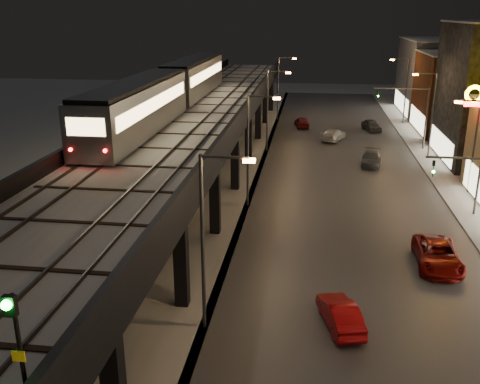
{
  "coord_description": "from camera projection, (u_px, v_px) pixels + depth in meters",
  "views": [
    {
      "loc": [
        4.16,
        -9.8,
        15.09
      ],
      "look_at": [
        0.2,
        19.66,
        5.0
      ],
      "focal_mm": 40.0,
      "sensor_mm": 36.0,
      "label": 1
    }
  ],
  "objects": [
    {
      "name": "subway_train",
      "position": [
        171.0,
        89.0,
        48.12
      ],
      "size": [
        3.09,
        37.94,
        3.7
      ],
      "color": "gray",
      "rests_on": "viaduct_trackbed"
    },
    {
      "name": "car_near_white",
      "position": [
        340.0,
        315.0,
        26.72
      ],
      "size": [
        2.46,
        4.38,
        1.37
      ],
      "primitive_type": "imported",
      "rotation": [
        0.0,
        0.0,
        3.4
      ],
      "color": "#8E060A",
      "rests_on": "ground"
    },
    {
      "name": "streetlight_left_4",
      "position": [
        280.0,
        84.0,
        75.83
      ],
      "size": [
        2.57,
        0.28,
        9.0
      ],
      "color": "#38383A",
      "rests_on": "ground"
    },
    {
      "name": "rail_signal",
      "position": [
        14.0,
        327.0,
        11.7
      ],
      "size": [
        0.31,
        0.41,
        2.7
      ],
      "color": "black",
      "rests_on": "viaduct_trackbed"
    },
    {
      "name": "viaduct_parapet_far",
      "position": [
        133.0,
        117.0,
        43.71
      ],
      "size": [
        0.3,
        100.0,
        1.1
      ],
      "primitive_type": "cube",
      "color": "black",
      "rests_on": "elevated_viaduct"
    },
    {
      "name": "sidewalk_right",
      "position": [
        466.0,
        198.0,
        45.19
      ],
      "size": [
        4.0,
        120.0,
        0.14
      ],
      "primitive_type": "cube",
      "color": "#9FA1A8",
      "rests_on": "ground"
    },
    {
      "name": "streetlight_right_3",
      "position": [
        431.0,
        109.0,
        56.77
      ],
      "size": [
        2.56,
        0.28,
        9.0
      ],
      "color": "#38383A",
      "rests_on": "ground"
    },
    {
      "name": "streetlight_left_3",
      "position": [
        270.0,
        105.0,
        58.93
      ],
      "size": [
        2.57,
        0.28,
        9.0
      ],
      "color": "#38383A",
      "rests_on": "ground"
    },
    {
      "name": "under_viaduct_pavement",
      "position": [
        195.0,
        187.0,
        48.17
      ],
      "size": [
        11.0,
        120.0,
        0.06
      ],
      "primitive_type": "cube",
      "color": "#9FA1A8",
      "rests_on": "ground"
    },
    {
      "name": "building_f",
      "position": [
        444.0,
        77.0,
        81.08
      ],
      "size": [
        12.2,
        16.2,
        11.16
      ],
      "color": "#535258",
      "rests_on": "ground"
    },
    {
      "name": "traffic_light_rig_b",
      "position": [
        416.0,
        111.0,
        59.93
      ],
      "size": [
        6.1,
        0.34,
        7.0
      ],
      "color": "#38383A",
      "rests_on": "ground"
    },
    {
      "name": "streetlight_left_1",
      "position": [
        208.0,
        232.0,
        25.15
      ],
      "size": [
        2.57,
        0.28,
        9.0
      ],
      "color": "#38383A",
      "rests_on": "ground"
    },
    {
      "name": "car_onc_white",
      "position": [
        371.0,
        159.0,
        54.83
      ],
      "size": [
        2.51,
        4.87,
        1.35
      ],
      "primitive_type": "imported",
      "rotation": [
        0.0,
        0.0,
        -0.14
      ],
      "color": "#4D525B",
      "rests_on": "ground"
    },
    {
      "name": "car_onc_red",
      "position": [
        372.0,
        126.0,
        70.52
      ],
      "size": [
        2.72,
        4.5,
        1.43
      ],
      "primitive_type": "imported",
      "rotation": [
        0.0,
        0.0,
        0.26
      ],
      "color": "#404246",
      "rests_on": "ground"
    },
    {
      "name": "car_far_white",
      "position": [
        302.0,
        122.0,
        72.73
      ],
      "size": [
        2.3,
        4.33,
        1.4
      ],
      "primitive_type": "imported",
      "rotation": [
        0.0,
        0.0,
        3.3
      ],
      "color": "maroon",
      "rests_on": "ground"
    },
    {
      "name": "viaduct_trackbed",
      "position": [
        184.0,
        124.0,
        43.29
      ],
      "size": [
        8.4,
        100.0,
        0.32
      ],
      "color": "#B2B7C1",
      "rests_on": "elevated_viaduct"
    },
    {
      "name": "road_surface",
      "position": [
        347.0,
        194.0,
        46.47
      ],
      "size": [
        17.0,
        120.0,
        0.06
      ],
      "primitive_type": "cube",
      "color": "#46474D",
      "rests_on": "ground"
    },
    {
      "name": "elevated_viaduct",
      "position": [
        184.0,
        134.0,
        43.41
      ],
      "size": [
        9.0,
        100.0,
        6.3
      ],
      "color": "black",
      "rests_on": "ground"
    },
    {
      "name": "building_e",
      "position": [
        469.0,
        94.0,
        68.1
      ],
      "size": [
        12.2,
        12.2,
        10.16
      ],
      "color": "#5F2A11",
      "rests_on": "ground"
    },
    {
      "name": "car_onc_dark",
      "position": [
        438.0,
        256.0,
        32.99
      ],
      "size": [
        2.71,
        5.56,
        1.52
      ],
      "primitive_type": "imported",
      "rotation": [
        0.0,
        0.0,
        -0.03
      ],
      "color": "maroon",
      "rests_on": "ground"
    },
    {
      "name": "streetlight_right_4",
      "position": [
        404.0,
        86.0,
        73.66
      ],
      "size": [
        2.56,
        0.28,
        9.0
      ],
      "color": "#38383A",
      "rests_on": "ground"
    },
    {
      "name": "car_mid_dark",
      "position": [
        333.0,
        135.0,
        65.29
      ],
      "size": [
        3.51,
        5.25,
        1.41
      ],
      "primitive_type": "imported",
      "rotation": [
        0.0,
        0.0,
        2.8
      ],
      "color": "silver",
      "rests_on": "ground"
    },
    {
      "name": "sign_mcdonalds",
      "position": [
        480.0,
        108.0,
        44.14
      ],
      "size": [
        2.76,
        0.34,
        9.36
      ],
      "color": "#38383A",
      "rests_on": "ground"
    },
    {
      "name": "viaduct_parapet_streetside",
      "position": [
        238.0,
        120.0,
        42.61
      ],
      "size": [
        0.3,
        100.0,
        1.1
      ],
      "primitive_type": "cube",
      "color": "black",
      "rests_on": "elevated_viaduct"
    },
    {
      "name": "streetlight_right_2",
      "position": [
        479.0,
        150.0,
        39.88
      ],
      "size": [
        2.56,
        0.28,
        9.0
      ],
      "color": "#38383A",
      "rests_on": "ground"
    },
    {
      "name": "streetlight_left_2",
      "position": [
        251.0,
        143.0,
        42.04
      ],
      "size": [
        2.57,
        0.28,
        9.0
      ],
      "color": "#38383A",
      "rests_on": "ground"
    }
  ]
}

